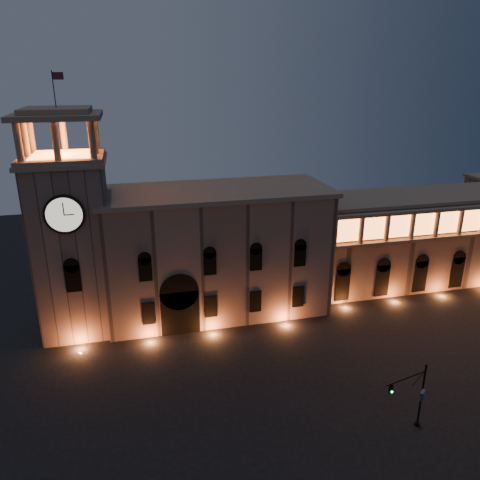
# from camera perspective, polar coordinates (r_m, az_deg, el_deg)

# --- Properties ---
(ground) EXTENTS (160.00, 160.00, 0.00)m
(ground) POSITION_cam_1_polar(r_m,az_deg,el_deg) (51.20, 4.58, -19.19)
(ground) COLOR black
(ground) RESTS_ON ground
(government_building) EXTENTS (30.80, 12.80, 17.60)m
(government_building) POSITION_cam_1_polar(r_m,az_deg,el_deg) (64.97, -2.93, -1.39)
(government_building) COLOR #7B5E50
(government_building) RESTS_ON ground
(clock_tower) EXTENTS (9.80, 9.80, 32.40)m
(clock_tower) POSITION_cam_1_polar(r_m,az_deg,el_deg) (62.29, -19.71, 0.16)
(clock_tower) COLOR #7B5E50
(clock_tower) RESTS_ON ground
(colonnade_wing) EXTENTS (40.60, 11.50, 14.50)m
(colonnade_wing) POSITION_cam_1_polar(r_m,az_deg,el_deg) (80.28, 21.42, 0.31)
(colonnade_wing) COLOR brown
(colonnade_wing) RESTS_ON ground
(traffic_light) EXTENTS (4.90, 1.47, 6.89)m
(traffic_light) POSITION_cam_1_polar(r_m,az_deg,el_deg) (48.81, 20.59, -17.45)
(traffic_light) COLOR black
(traffic_light) RESTS_ON ground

